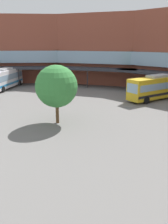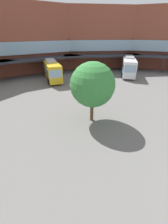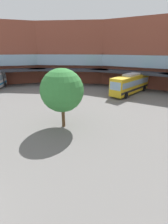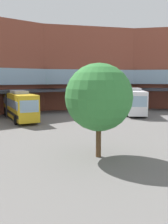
{
  "view_description": "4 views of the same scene",
  "coord_description": "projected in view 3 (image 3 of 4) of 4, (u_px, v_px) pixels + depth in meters",
  "views": [
    {
      "loc": [
        18.19,
        -3.39,
        8.59
      ],
      "look_at": [
        2.06,
        13.14,
        1.82
      ],
      "focal_mm": 38.01,
      "sensor_mm": 36.0,
      "label": 1
    },
    {
      "loc": [
        -9.77,
        0.38,
        8.88
      ],
      "look_at": [
        -2.89,
        11.72,
        1.77
      ],
      "focal_mm": 24.27,
      "sensor_mm": 36.0,
      "label": 2
    },
    {
      "loc": [
        9.01,
        -0.79,
        8.11
      ],
      "look_at": [
        0.74,
        13.31,
        1.85
      ],
      "focal_mm": 26.33,
      "sensor_mm": 36.0,
      "label": 3
    },
    {
      "loc": [
        -12.35,
        0.16,
        5.3
      ],
      "look_at": [
        -0.76,
        14.95,
        2.8
      ],
      "focal_mm": 39.45,
      "sensor_mm": 36.0,
      "label": 4
    }
  ],
  "objects": [
    {
      "name": "station_building",
      "position": [
        122.0,
        57.0,
        26.86
      ],
      "size": [
        87.55,
        42.45,
        14.31
      ],
      "color": "brown",
      "rests_on": "ground"
    },
    {
      "name": "plaza_tree",
      "position": [
        62.0,
        91.0,
        17.06
      ],
      "size": [
        4.55,
        4.55,
        6.39
      ],
      "color": "brown",
      "rests_on": "ground"
    },
    {
      "name": "bus_1",
      "position": [
        131.0,
        84.0,
        31.56
      ],
      "size": [
        4.66,
        11.34,
        3.84
      ],
      "rotation": [
        0.0,
        0.0,
        4.5
      ],
      "color": "gold",
      "rests_on": "ground"
    }
  ]
}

